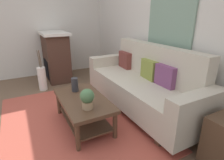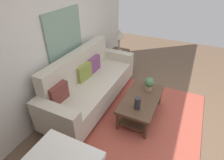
{
  "view_description": "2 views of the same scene",
  "coord_description": "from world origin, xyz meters",
  "px_view_note": "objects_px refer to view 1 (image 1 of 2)",
  "views": [
    {
      "loc": [
        2.38,
        -0.13,
        1.55
      ],
      "look_at": [
        0.08,
        1.1,
        0.59
      ],
      "focal_mm": 28.8,
      "sensor_mm": 36.0,
      "label": 1
    },
    {
      "loc": [
        -2.38,
        -0.03,
        2.46
      ],
      "look_at": [
        0.16,
        1.18,
        0.65
      ],
      "focal_mm": 28.89,
      "sensor_mm": 36.0,
      "label": 2
    }
  ],
  "objects_px": {
    "throw_pillow_olive": "(149,69)",
    "framed_painting": "(169,24)",
    "coffee_table": "(83,106)",
    "potted_plant_tabletop": "(87,98)",
    "throw_pillow_plum": "(166,76)",
    "floor_vase": "(42,79)",
    "couch": "(142,85)",
    "fireplace": "(56,56)",
    "tabletop_vase": "(75,85)",
    "throw_pillow_maroon": "(125,60)"
  },
  "relations": [
    {
      "from": "coffee_table",
      "to": "floor_vase",
      "type": "distance_m",
      "value": 1.71
    },
    {
      "from": "framed_painting",
      "to": "floor_vase",
      "type": "bearing_deg",
      "value": -131.62
    },
    {
      "from": "potted_plant_tabletop",
      "to": "throw_pillow_plum",
      "type": "bearing_deg",
      "value": 87.42
    },
    {
      "from": "throw_pillow_plum",
      "to": "throw_pillow_maroon",
      "type": "bearing_deg",
      "value": 180.0
    },
    {
      "from": "throw_pillow_maroon",
      "to": "coffee_table",
      "type": "xyz_separation_m",
      "value": [
        0.78,
        -1.19,
        -0.37
      ]
    },
    {
      "from": "throw_pillow_plum",
      "to": "tabletop_vase",
      "type": "distance_m",
      "value": 1.38
    },
    {
      "from": "coffee_table",
      "to": "couch",
      "type": "bearing_deg",
      "value": 91.39
    },
    {
      "from": "throw_pillow_plum",
      "to": "fireplace",
      "type": "bearing_deg",
      "value": -157.33
    },
    {
      "from": "tabletop_vase",
      "to": "fireplace",
      "type": "distance_m",
      "value": 1.94
    },
    {
      "from": "potted_plant_tabletop",
      "to": "coffee_table",
      "type": "bearing_deg",
      "value": 172.42
    },
    {
      "from": "throw_pillow_olive",
      "to": "fireplace",
      "type": "distance_m",
      "value": 2.46
    },
    {
      "from": "tabletop_vase",
      "to": "framed_painting",
      "type": "bearing_deg",
      "value": 79.98
    },
    {
      "from": "throw_pillow_plum",
      "to": "framed_painting",
      "type": "bearing_deg",
      "value": 137.99
    },
    {
      "from": "throw_pillow_olive",
      "to": "coffee_table",
      "type": "xyz_separation_m",
      "value": [
        0.03,
        -1.19,
        -0.37
      ]
    },
    {
      "from": "throw_pillow_olive",
      "to": "floor_vase",
      "type": "distance_m",
      "value": 2.29
    },
    {
      "from": "fireplace",
      "to": "framed_painting",
      "type": "bearing_deg",
      "value": 32.76
    },
    {
      "from": "couch",
      "to": "potted_plant_tabletop",
      "type": "relative_size",
      "value": 9.13
    },
    {
      "from": "throw_pillow_olive",
      "to": "floor_vase",
      "type": "height_order",
      "value": "throw_pillow_olive"
    },
    {
      "from": "throw_pillow_olive",
      "to": "floor_vase",
      "type": "relative_size",
      "value": 0.72
    },
    {
      "from": "throw_pillow_plum",
      "to": "coffee_table",
      "type": "xyz_separation_m",
      "value": [
        -0.35,
        -1.19,
        -0.37
      ]
    },
    {
      "from": "throw_pillow_maroon",
      "to": "coffee_table",
      "type": "relative_size",
      "value": 0.33
    },
    {
      "from": "throw_pillow_maroon",
      "to": "fireplace",
      "type": "relative_size",
      "value": 0.31
    },
    {
      "from": "coffee_table",
      "to": "framed_painting",
      "type": "height_order",
      "value": "framed_painting"
    },
    {
      "from": "fireplace",
      "to": "throw_pillow_maroon",
      "type": "bearing_deg",
      "value": 36.65
    },
    {
      "from": "coffee_table",
      "to": "floor_vase",
      "type": "bearing_deg",
      "value": -168.93
    },
    {
      "from": "throw_pillow_maroon",
      "to": "framed_painting",
      "type": "relative_size",
      "value": 0.37
    },
    {
      "from": "couch",
      "to": "fireplace",
      "type": "height_order",
      "value": "fireplace"
    },
    {
      "from": "throw_pillow_plum",
      "to": "fireplace",
      "type": "height_order",
      "value": "fireplace"
    },
    {
      "from": "floor_vase",
      "to": "framed_painting",
      "type": "xyz_separation_m",
      "value": [
        1.65,
        1.86,
        1.15
      ]
    },
    {
      "from": "throw_pillow_olive",
      "to": "throw_pillow_maroon",
      "type": "bearing_deg",
      "value": 180.0
    },
    {
      "from": "throw_pillow_plum",
      "to": "throw_pillow_olive",
      "type": "bearing_deg",
      "value": 180.0
    },
    {
      "from": "throw_pillow_olive",
      "to": "coffee_table",
      "type": "height_order",
      "value": "throw_pillow_olive"
    },
    {
      "from": "fireplace",
      "to": "framed_painting",
      "type": "distance_m",
      "value": 2.75
    },
    {
      "from": "potted_plant_tabletop",
      "to": "framed_painting",
      "type": "relative_size",
      "value": 0.27
    },
    {
      "from": "throw_pillow_maroon",
      "to": "tabletop_vase",
      "type": "bearing_deg",
      "value": -68.17
    },
    {
      "from": "throw_pillow_plum",
      "to": "floor_vase",
      "type": "height_order",
      "value": "throw_pillow_plum"
    },
    {
      "from": "throw_pillow_olive",
      "to": "framed_painting",
      "type": "relative_size",
      "value": 0.37
    },
    {
      "from": "coffee_table",
      "to": "potted_plant_tabletop",
      "type": "height_order",
      "value": "potted_plant_tabletop"
    },
    {
      "from": "coffee_table",
      "to": "tabletop_vase",
      "type": "xyz_separation_m",
      "value": [
        -0.3,
        -0.02,
        0.22
      ]
    },
    {
      "from": "throw_pillow_olive",
      "to": "potted_plant_tabletop",
      "type": "distance_m",
      "value": 1.28
    },
    {
      "from": "couch",
      "to": "potted_plant_tabletop",
      "type": "distance_m",
      "value": 1.16
    },
    {
      "from": "tabletop_vase",
      "to": "floor_vase",
      "type": "height_order",
      "value": "tabletop_vase"
    },
    {
      "from": "tabletop_vase",
      "to": "throw_pillow_plum",
      "type": "bearing_deg",
      "value": 61.63
    },
    {
      "from": "throw_pillow_olive",
      "to": "coffee_table",
      "type": "bearing_deg",
      "value": -88.76
    },
    {
      "from": "throw_pillow_maroon",
      "to": "floor_vase",
      "type": "bearing_deg",
      "value": -120.52
    },
    {
      "from": "throw_pillow_plum",
      "to": "floor_vase",
      "type": "distance_m",
      "value": 2.57
    },
    {
      "from": "throw_pillow_olive",
      "to": "throw_pillow_plum",
      "type": "xyz_separation_m",
      "value": [
        0.38,
        0.0,
        0.0
      ]
    },
    {
      "from": "throw_pillow_maroon",
      "to": "coffee_table",
      "type": "distance_m",
      "value": 1.47
    },
    {
      "from": "couch",
      "to": "framed_painting",
      "type": "xyz_separation_m",
      "value": [
        0.0,
        0.47,
        0.97
      ]
    },
    {
      "from": "throw_pillow_plum",
      "to": "potted_plant_tabletop",
      "type": "xyz_separation_m",
      "value": [
        -0.06,
        -1.23,
        -0.11
      ]
    }
  ]
}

